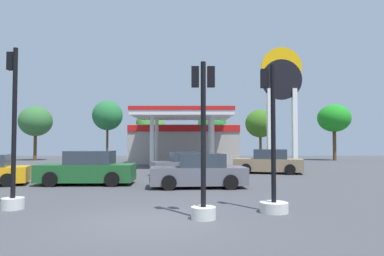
{
  "coord_description": "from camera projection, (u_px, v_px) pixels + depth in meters",
  "views": [
    {
      "loc": [
        1.14,
        -9.39,
        2.07
      ],
      "look_at": [
        1.21,
        13.5,
        2.98
      ],
      "focal_mm": 33.37,
      "sensor_mm": 36.0,
      "label": 1
    }
  ],
  "objects": [
    {
      "name": "traffic_signal_0",
      "position": [
        202.0,
        160.0,
        9.7
      ],
      "size": [
        0.67,
        0.69,
        4.27
      ],
      "color": "silver",
      "rests_on": "ground"
    },
    {
      "name": "station_pole_sign",
      "position": [
        280.0,
        92.0,
        31.79
      ],
      "size": [
        3.63,
        0.56,
        10.56
      ],
      "color": "white",
      "rests_on": "ground"
    },
    {
      "name": "car_0",
      "position": [
        197.0,
        172.0,
        16.3
      ],
      "size": [
        4.47,
        2.25,
        1.55
      ],
      "color": "black",
      "rests_on": "ground"
    },
    {
      "name": "traffic_signal_1",
      "position": [
        271.0,
        175.0,
        10.57
      ],
      "size": [
        0.84,
        0.84,
        4.39
      ],
      "color": "silver",
      "rests_on": "ground"
    },
    {
      "name": "car_2",
      "position": [
        184.0,
        165.0,
        22.1
      ],
      "size": [
        4.4,
        2.79,
        1.46
      ],
      "color": "black",
      "rests_on": "ground"
    },
    {
      "name": "tree_3",
      "position": [
        211.0,
        123.0,
        39.03
      ],
      "size": [
        3.11,
        3.11,
        5.69
      ],
      "color": "brown",
      "rests_on": "ground"
    },
    {
      "name": "tree_0",
      "position": [
        34.0,
        121.0,
        40.49
      ],
      "size": [
        3.7,
        3.7,
        6.14
      ],
      "color": "brown",
      "rests_on": "ground"
    },
    {
      "name": "gas_station",
      "position": [
        183.0,
        141.0,
        35.4
      ],
      "size": [
        10.42,
        13.65,
        4.73
      ],
      "color": "#ADA89E",
      "rests_on": "ground"
    },
    {
      "name": "car_1",
      "position": [
        267.0,
        162.0,
        23.74
      ],
      "size": [
        4.78,
        2.87,
        1.6
      ],
      "color": "black",
      "rests_on": "ground"
    },
    {
      "name": "tree_1",
      "position": [
        106.0,
        116.0,
        39.05
      ],
      "size": [
        3.29,
        3.29,
        6.62
      ],
      "color": "brown",
      "rests_on": "ground"
    },
    {
      "name": "tree_4",
      "position": [
        259.0,
        124.0,
        38.31
      ],
      "size": [
        3.2,
        3.2,
        5.57
      ],
      "color": "brown",
      "rests_on": "ground"
    },
    {
      "name": "car_4",
      "position": [
        86.0,
        169.0,
        17.45
      ],
      "size": [
        4.65,
        2.2,
        1.65
      ],
      "color": "black",
      "rests_on": "ground"
    },
    {
      "name": "traffic_signal_3",
      "position": [
        12.0,
        160.0,
        11.06
      ],
      "size": [
        0.68,
        0.7,
        5.03
      ],
      "color": "silver",
      "rests_on": "ground"
    },
    {
      "name": "tree_2",
      "position": [
        149.0,
        125.0,
        39.3
      ],
      "size": [
        3.1,
        3.1,
        5.63
      ],
      "color": "brown",
      "rests_on": "ground"
    },
    {
      "name": "tree_5",
      "position": [
        333.0,
        118.0,
        40.5
      ],
      "size": [
        3.67,
        3.67,
        6.35
      ],
      "color": "brown",
      "rests_on": "ground"
    },
    {
      "name": "ground_plane",
      "position": [
        147.0,
        222.0,
        9.3
      ],
      "size": [
        90.0,
        90.0,
        0.0
      ],
      "primitive_type": "plane",
      "color": "#47474C",
      "rests_on": "ground"
    }
  ]
}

